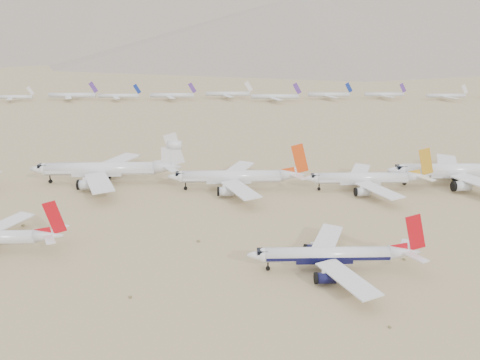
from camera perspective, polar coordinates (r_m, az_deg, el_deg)
The scene contains 9 objects.
ground at distance 124.19m, azimuth 8.87°, elevation -10.10°, with size 7000.00×7000.00×0.00m, color olive.
main_airliner at distance 120.68m, azimuth 11.48°, elevation -8.92°, with size 42.22×41.24×14.90m.
row2_navy_widebody at distance 202.73m, azimuth 25.51°, elevation 1.05°, with size 57.11×55.85×20.32m.
row2_gold_tail at distance 183.06m, azimuth 15.26°, elevation 0.19°, with size 46.25×45.23×16.47m.
row2_orange_tail at distance 177.13m, azimuth -0.32°, elevation 0.39°, with size 50.25×49.16×17.93m.
row2_white_trijet at distance 191.97m, azimuth -15.72°, elevation 1.35°, with size 57.45×56.15×20.36m.
distant_storage_row at distance 427.90m, azimuth 7.12°, elevation 10.25°, with size 622.09×59.64×14.23m.
foothills at distance 1326.90m, azimuth 23.84°, elevation 16.49°, with size 4637.50×1395.00×155.00m.
desert_scrub at distance 91.77m, azimuth 3.75°, elevation -20.75°, with size 261.14×121.67×0.66m.
Camera 1 is at (-21.93, -108.13, 57.00)m, focal length 35.00 mm.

